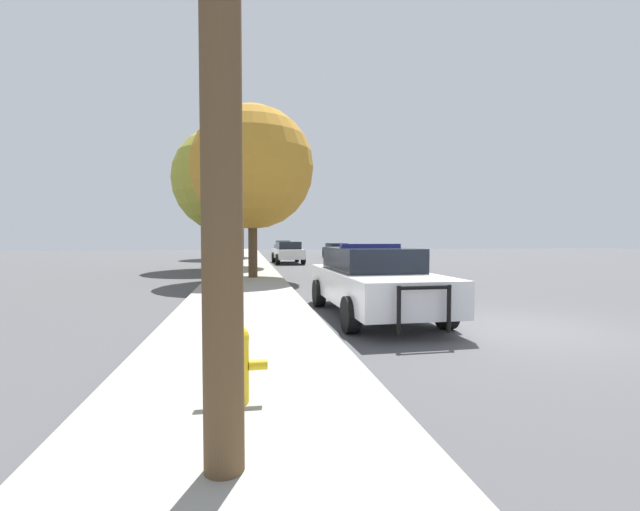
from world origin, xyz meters
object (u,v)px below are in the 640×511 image
traffic_light (261,211)px  tree_sidewalk_far (233,189)px  car_background_midblock (288,252)px  car_background_distant (283,247)px  tree_sidewalk_mid (226,180)px  tree_sidewalk_near (252,168)px  police_car (373,280)px  car_background_oncoming (337,250)px  fire_hydrant (236,361)px

traffic_light → tree_sidewalk_far: tree_sidewalk_far is taller
traffic_light → car_background_midblock: size_ratio=1.09×
car_background_midblock → car_background_distant: (1.02, 16.16, -0.01)m
traffic_light → car_background_distant: 13.46m
car_background_midblock → tree_sidewalk_mid: bearing=-131.2°
tree_sidewalk_near → tree_sidewalk_far: size_ratio=0.80×
police_car → car_background_oncoming: bearing=-101.5°
car_background_distant → tree_sidewalk_near: (-3.51, -27.42, 3.74)m
police_car → car_background_midblock: police_car is taller
police_car → tree_sidewalk_near: tree_sidewalk_near is taller
fire_hydrant → tree_sidewalk_far: size_ratio=0.09×
traffic_light → car_background_midblock: 4.71m
car_background_distant → tree_sidewalk_mid: bearing=-101.2°
traffic_light → tree_sidewalk_far: (-2.13, 4.41, 2.08)m
police_car → fire_hydrant: size_ratio=6.76×
tree_sidewalk_mid → tree_sidewalk_far: bearing=89.9°
fire_hydrant → traffic_light: (1.19, 27.75, 3.16)m
fire_hydrant → police_car: bearing=59.8°
car_background_oncoming → tree_sidewalk_mid: bearing=51.4°
traffic_light → tree_sidewalk_far: bearing=115.8°
traffic_light → tree_sidewalk_near: tree_sidewalk_near is taller
car_background_midblock → car_background_distant: bearing=84.8°
car_background_distant → fire_hydrant: bearing=-93.5°
police_car → car_background_midblock: (0.02, 19.57, -0.01)m
fire_hydrant → tree_sidewalk_far: 32.60m
police_car → traffic_light: traffic_light is taller
police_car → car_background_oncoming: size_ratio=1.11×
tree_sidewalk_far → tree_sidewalk_near: bearing=-86.0°
car_background_midblock → tree_sidewalk_far: (-3.81, 7.71, 5.00)m
police_car → car_background_midblock: bearing=-91.1°
traffic_light → car_background_distant: size_ratio=1.13×
tree_sidewalk_near → car_background_oncoming: bearing=68.0°
police_car → tree_sidewalk_mid: tree_sidewalk_mid is taller
police_car → tree_sidewalk_near: (-2.48, 8.31, 3.71)m
fire_hydrant → car_background_distant: size_ratio=0.17×
car_background_midblock → car_background_distant: 16.19m
car_background_midblock → car_background_oncoming: (4.84, 6.85, -0.09)m
traffic_light → tree_sidewalk_mid: bearing=-105.2°
car_background_distant → tree_sidewalk_near: size_ratio=0.66×
tree_sidewalk_far → tree_sidewalk_mid: tree_sidewalk_far is taller
car_background_distant → tree_sidewalk_far: tree_sidewalk_far is taller
traffic_light → tree_sidewalk_near: size_ratio=0.74×
traffic_light → tree_sidewalk_near: 14.61m
traffic_light → fire_hydrant: bearing=-92.4°
traffic_light → car_background_oncoming: size_ratio=1.10×
fire_hydrant → tree_sidewalk_mid: 20.30m
tree_sidewalk_mid → car_background_distant: bearing=76.9°
police_car → tree_sidewalk_mid: bearing=-76.7°
tree_sidewalk_near → car_background_distant: bearing=82.7°
police_car → tree_sidewalk_far: (-3.79, 27.28, 4.98)m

